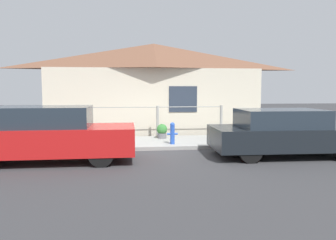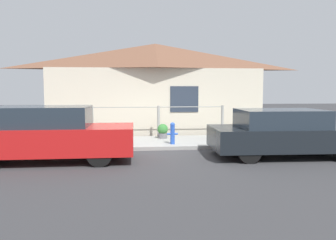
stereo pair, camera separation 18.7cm
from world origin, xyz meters
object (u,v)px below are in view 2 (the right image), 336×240
car_left (48,134)px  fire_hydrant (173,133)px  potted_plant_near_hydrant (163,131)px  car_right (284,133)px

car_left → fire_hydrant: car_left is taller
car_left → potted_plant_near_hydrant: (3.19, 2.93, -0.33)m
car_left → fire_hydrant: (3.40, 1.67, -0.23)m
car_right → potted_plant_near_hydrant: 4.27m
car_left → car_right: size_ratio=1.03×
car_left → car_right: car_left is taller
fire_hydrant → car_right: bearing=-29.9°
car_right → potted_plant_near_hydrant: bearing=138.2°
car_right → fire_hydrant: bearing=151.6°
fire_hydrant → potted_plant_near_hydrant: fire_hydrant is taller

